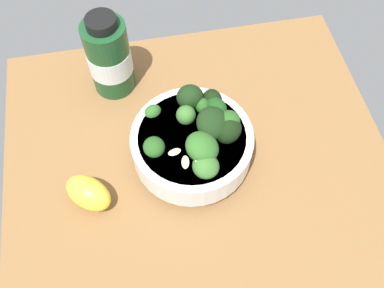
{
  "coord_description": "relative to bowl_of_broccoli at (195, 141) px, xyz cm",
  "views": [
    {
      "loc": [
        -28.32,
        6.96,
        57.72
      ],
      "look_at": [
        3.36,
        0.87,
        4.0
      ],
      "focal_mm": 40.74,
      "sensor_mm": 36.0,
      "label": 1
    }
  ],
  "objects": [
    {
      "name": "bottle_tall",
      "position": [
        16.24,
        10.43,
        2.16
      ],
      "size": [
        6.89,
        6.89,
        14.52
      ],
      "color": "#194723",
      "rests_on": "ground_plane"
    },
    {
      "name": "lemon_wedge",
      "position": [
        -4.34,
        15.88,
        -2.08
      ],
      "size": [
        7.89,
        8.1,
        4.8
      ],
      "primitive_type": "ellipsoid",
      "rotation": [
        0.0,
        0.0,
        3.98
      ],
      "color": "yellow",
      "rests_on": "ground_plane"
    },
    {
      "name": "ground_plane",
      "position": [
        -3.55,
        -0.45,
        -6.29
      ],
      "size": [
        57.95,
        57.95,
        3.62
      ],
      "primitive_type": "cube",
      "color": "brown"
    },
    {
      "name": "bowl_of_broccoli",
      "position": [
        0.0,
        0.0,
        0.0
      ],
      "size": [
        17.44,
        17.44,
        10.72
      ],
      "color": "white",
      "rests_on": "ground_plane"
    }
  ]
}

